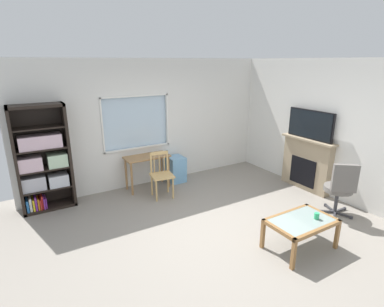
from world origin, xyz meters
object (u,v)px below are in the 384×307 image
at_px(bookshelf, 43,162).
at_px(coffee_table, 301,224).
at_px(tv, 310,125).
at_px(office_chair, 340,187).
at_px(plastic_drawer_unit, 176,169).
at_px(fireplace, 306,164).
at_px(wooden_chair, 161,174).
at_px(desk_under_window, 147,162).
at_px(sippy_cup, 317,216).

relative_size(bookshelf, coffee_table, 2.00).
bearing_deg(tv, office_chair, -113.57).
bearing_deg(coffee_table, bookshelf, 132.39).
distance_m(plastic_drawer_unit, fireplace, 2.81).
xyz_separation_m(wooden_chair, office_chair, (2.28, -2.31, 0.09)).
bearing_deg(office_chair, wooden_chair, 134.62).
relative_size(bookshelf, desk_under_window, 2.07).
relative_size(fireplace, sippy_cup, 13.45).
relative_size(bookshelf, wooden_chair, 2.13).
bearing_deg(office_chair, bookshelf, 145.68).
height_order(wooden_chair, sippy_cup, wooden_chair).
bearing_deg(wooden_chair, plastic_drawer_unit, 42.43).
bearing_deg(wooden_chair, office_chair, -45.38).
distance_m(wooden_chair, fireplace, 3.04).
distance_m(bookshelf, sippy_cup, 4.62).
relative_size(wooden_chair, fireplace, 0.74).
bearing_deg(bookshelf, office_chair, -34.32).
bearing_deg(wooden_chair, coffee_table, -70.17).
distance_m(bookshelf, desk_under_window, 1.96).
bearing_deg(tv, plastic_drawer_unit, 140.83).
bearing_deg(sippy_cup, fireplace, 42.86).
relative_size(plastic_drawer_unit, coffee_table, 0.60).
bearing_deg(coffee_table, plastic_drawer_unit, 95.91).
relative_size(wooden_chair, tv, 0.86).
xyz_separation_m(plastic_drawer_unit, office_chair, (1.67, -2.88, 0.27)).
height_order(wooden_chair, coffee_table, wooden_chair).
xyz_separation_m(desk_under_window, tv, (2.86, -1.71, 0.79)).
bearing_deg(tv, sippy_cup, -136.82).
xyz_separation_m(desk_under_window, sippy_cup, (1.24, -3.23, -0.09)).
distance_m(plastic_drawer_unit, tv, 2.99).
relative_size(desk_under_window, tv, 0.88).
distance_m(bookshelf, tv, 5.15).
height_order(fireplace, coffee_table, fireplace).
bearing_deg(coffee_table, office_chair, 13.19).
distance_m(tv, sippy_cup, 2.39).
xyz_separation_m(office_chair, sippy_cup, (-1.13, -0.40, -0.05)).
bearing_deg(fireplace, plastic_drawer_unit, 141.06).
relative_size(bookshelf, tv, 1.84).
bearing_deg(fireplace, wooden_chair, 156.87).
xyz_separation_m(coffee_table, sippy_cup, (0.20, -0.09, 0.11)).
height_order(fireplace, sippy_cup, fireplace).
distance_m(fireplace, sippy_cup, 2.24).
bearing_deg(fireplace, bookshelf, 159.32).
relative_size(plastic_drawer_unit, tv, 0.55).
bearing_deg(sippy_cup, wooden_chair, 113.00).
bearing_deg(coffee_table, tv, 38.17).
distance_m(fireplace, office_chair, 1.23).
relative_size(wooden_chair, sippy_cup, 10.00).
bearing_deg(tv, fireplace, 0.00).
bearing_deg(sippy_cup, coffee_table, 157.14).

